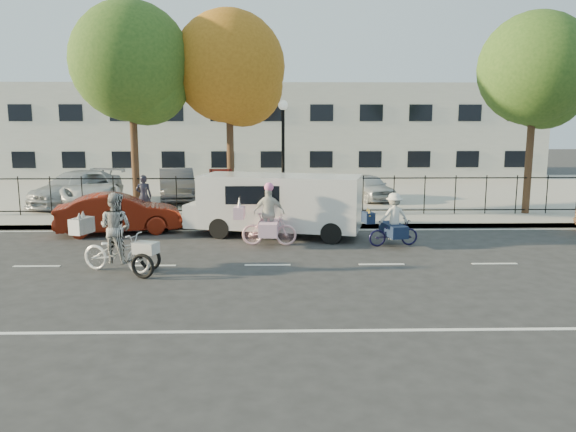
{
  "coord_description": "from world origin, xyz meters",
  "views": [
    {
      "loc": [
        0.22,
        -14.27,
        3.74
      ],
      "look_at": [
        0.56,
        1.2,
        1.1
      ],
      "focal_mm": 35.0,
      "sensor_mm": 36.0,
      "label": 1
    }
  ],
  "objects_px": {
    "lot_car_a": "(77,188)",
    "zebra_trike": "(117,241)",
    "pedestrian": "(144,196)",
    "white_van": "(277,203)",
    "lamppost": "(283,138)",
    "red_sedan": "(119,214)",
    "unicorn_bike": "(268,222)",
    "lot_car_d": "(368,187)",
    "bull_bike": "(393,225)",
    "lot_car_b": "(88,188)",
    "lot_car_c": "(177,185)"
  },
  "relations": [
    {
      "from": "pedestrian",
      "to": "white_van",
      "type": "bearing_deg",
      "value": 148.29
    },
    {
      "from": "lamppost",
      "to": "pedestrian",
      "type": "bearing_deg",
      "value": -178.19
    },
    {
      "from": "lamppost",
      "to": "bull_bike",
      "type": "distance_m",
      "value": 6.13
    },
    {
      "from": "zebra_trike",
      "to": "lot_car_c",
      "type": "relative_size",
      "value": 0.54
    },
    {
      "from": "zebra_trike",
      "to": "lot_car_c",
      "type": "bearing_deg",
      "value": 22.06
    },
    {
      "from": "red_sedan",
      "to": "pedestrian",
      "type": "height_order",
      "value": "pedestrian"
    },
    {
      "from": "lot_car_b",
      "to": "lot_car_d",
      "type": "relative_size",
      "value": 1.45
    },
    {
      "from": "lamppost",
      "to": "lot_car_b",
      "type": "xyz_separation_m",
      "value": [
        -8.36,
        3.1,
        -2.26
      ]
    },
    {
      "from": "lot_car_b",
      "to": "zebra_trike",
      "type": "bearing_deg",
      "value": -89.97
    },
    {
      "from": "zebra_trike",
      "to": "red_sedan",
      "type": "relative_size",
      "value": 0.57
    },
    {
      "from": "red_sedan",
      "to": "lot_car_d",
      "type": "relative_size",
      "value": 1.17
    },
    {
      "from": "lamppost",
      "to": "bull_bike",
      "type": "height_order",
      "value": "lamppost"
    },
    {
      "from": "bull_bike",
      "to": "lot_car_d",
      "type": "relative_size",
      "value": 0.51
    },
    {
      "from": "lot_car_b",
      "to": "lot_car_c",
      "type": "xyz_separation_m",
      "value": [
        3.55,
        1.36,
        0.01
      ]
    },
    {
      "from": "white_van",
      "to": "pedestrian",
      "type": "xyz_separation_m",
      "value": [
        -4.99,
        2.84,
        -0.15
      ]
    },
    {
      "from": "lamppost",
      "to": "red_sedan",
      "type": "relative_size",
      "value": 1.06
    },
    {
      "from": "lamppost",
      "to": "pedestrian",
      "type": "relative_size",
      "value": 2.7
    },
    {
      "from": "lamppost",
      "to": "lot_car_a",
      "type": "relative_size",
      "value": 0.87
    },
    {
      "from": "white_van",
      "to": "lot_car_a",
      "type": "distance_m",
      "value": 10.58
    },
    {
      "from": "lamppost",
      "to": "white_van",
      "type": "relative_size",
      "value": 0.73
    },
    {
      "from": "lot_car_a",
      "to": "zebra_trike",
      "type": "bearing_deg",
      "value": -48.81
    },
    {
      "from": "unicorn_bike",
      "to": "red_sedan",
      "type": "height_order",
      "value": "unicorn_bike"
    },
    {
      "from": "unicorn_bike",
      "to": "lot_car_c",
      "type": "bearing_deg",
      "value": 29.52
    },
    {
      "from": "lamppost",
      "to": "bull_bike",
      "type": "relative_size",
      "value": 2.44
    },
    {
      "from": "lot_car_b",
      "to": "lot_car_d",
      "type": "bearing_deg",
      "value": -15.59
    },
    {
      "from": "lamppost",
      "to": "red_sedan",
      "type": "bearing_deg",
      "value": -156.0
    },
    {
      "from": "lamppost",
      "to": "lot_car_c",
      "type": "xyz_separation_m",
      "value": [
        -4.8,
        4.46,
        -2.25
      ]
    },
    {
      "from": "zebra_trike",
      "to": "bull_bike",
      "type": "bearing_deg",
      "value": -50.29
    },
    {
      "from": "white_van",
      "to": "red_sedan",
      "type": "distance_m",
      "value": 5.34
    },
    {
      "from": "bull_bike",
      "to": "lot_car_b",
      "type": "xyz_separation_m",
      "value": [
        -11.59,
        7.68,
        0.21
      ]
    },
    {
      "from": "lot_car_c",
      "to": "lot_car_d",
      "type": "height_order",
      "value": "lot_car_c"
    },
    {
      "from": "lot_car_a",
      "to": "lot_car_d",
      "type": "height_order",
      "value": "lot_car_a"
    },
    {
      "from": "red_sedan",
      "to": "lot_car_a",
      "type": "bearing_deg",
      "value": 16.25
    },
    {
      "from": "lamppost",
      "to": "bull_bike",
      "type": "xyz_separation_m",
      "value": [
        3.24,
        -4.58,
        -2.47
      ]
    },
    {
      "from": "white_van",
      "to": "lot_car_b",
      "type": "bearing_deg",
      "value": 156.89
    },
    {
      "from": "white_van",
      "to": "zebra_trike",
      "type": "bearing_deg",
      "value": -118.87
    },
    {
      "from": "unicorn_bike",
      "to": "white_van",
      "type": "xyz_separation_m",
      "value": [
        0.29,
        1.43,
        0.39
      ]
    },
    {
      "from": "unicorn_bike",
      "to": "lot_car_d",
      "type": "relative_size",
      "value": 0.55
    },
    {
      "from": "lot_car_c",
      "to": "lot_car_d",
      "type": "xyz_separation_m",
      "value": [
        8.75,
        -0.1,
        -0.12
      ]
    },
    {
      "from": "zebra_trike",
      "to": "lot_car_b",
      "type": "distance_m",
      "value": 11.23
    },
    {
      "from": "bull_bike",
      "to": "white_van",
      "type": "xyz_separation_m",
      "value": [
        -3.47,
        1.58,
        0.46
      ]
    },
    {
      "from": "lot_car_c",
      "to": "unicorn_bike",
      "type": "bearing_deg",
      "value": -76.24
    },
    {
      "from": "zebra_trike",
      "to": "lot_car_d",
      "type": "height_order",
      "value": "zebra_trike"
    },
    {
      "from": "lot_car_b",
      "to": "red_sedan",
      "type": "bearing_deg",
      "value": -84.47
    },
    {
      "from": "zebra_trike",
      "to": "unicorn_bike",
      "type": "relative_size",
      "value": 1.21
    },
    {
      "from": "zebra_trike",
      "to": "lot_car_b",
      "type": "relative_size",
      "value": 0.46
    },
    {
      "from": "white_van",
      "to": "lot_car_a",
      "type": "relative_size",
      "value": 1.2
    },
    {
      "from": "red_sedan",
      "to": "pedestrian",
      "type": "bearing_deg",
      "value": -22.12
    },
    {
      "from": "bull_bike",
      "to": "lot_car_c",
      "type": "height_order",
      "value": "bull_bike"
    },
    {
      "from": "unicorn_bike",
      "to": "lot_car_c",
      "type": "height_order",
      "value": "unicorn_bike"
    }
  ]
}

